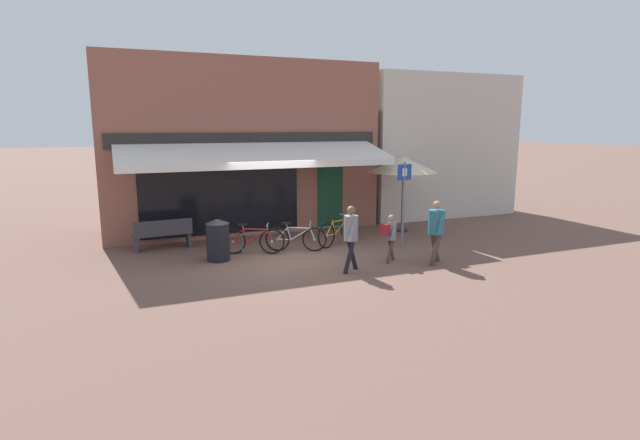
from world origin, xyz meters
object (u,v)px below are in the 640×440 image
bicycle_red (252,240)px  park_bench (163,234)px  litter_bin (218,240)px  cafe_parasol (403,165)px  pedestrian_second_adult (436,226)px  pedestrian_adult (351,231)px  pedestrian_child (390,233)px  bicycle_silver (296,238)px  bicycle_orange (338,232)px  parking_sign (404,196)px

bicycle_red → park_bench: 2.64m
litter_bin → cafe_parasol: cafe_parasol is taller
pedestrian_second_adult → pedestrian_adult: bearing=163.5°
bicycle_red → pedestrian_child: (3.05, -2.17, 0.40)m
bicycle_silver → cafe_parasol: bearing=40.6°
bicycle_red → bicycle_orange: bicycle_orange is taller
pedestrian_adult → cafe_parasol: (3.63, 3.57, 1.22)m
bicycle_orange → pedestrian_second_adult: bearing=-88.1°
pedestrian_child → parking_sign: 1.77m
litter_bin → cafe_parasol: size_ratio=0.45×
bicycle_silver → pedestrian_second_adult: (2.86, -2.54, 0.60)m
pedestrian_adult → park_bench: bearing=125.1°
bicycle_orange → pedestrian_adult: bearing=-134.0°
pedestrian_child → park_bench: bearing=134.1°
bicycle_red → litter_bin: bearing=-139.9°
pedestrian_child → bicycle_silver: bearing=121.7°
parking_sign → park_bench: size_ratio=1.52×
park_bench → bicycle_red: bearing=-37.3°
park_bench → pedestrian_adult: bearing=-49.1°
bicycle_red → cafe_parasol: (5.38, 1.03, 1.83)m
bicycle_silver → litter_bin: (-2.19, -0.13, 0.18)m
pedestrian_child → litter_bin: size_ratio=1.13×
litter_bin → bicycle_silver: bearing=3.5°
pedestrian_child → parking_sign: (1.10, 1.17, 0.73)m
bicycle_orange → litter_bin: (-3.60, -0.36, 0.16)m
bicycle_red → litter_bin: 1.06m
bicycle_orange → parking_sign: (1.55, -1.05, 1.12)m
bicycle_silver → bicycle_red: bearing=-164.3°
litter_bin → parking_sign: size_ratio=0.45×
parking_sign → pedestrian_second_adult: bearing=-93.3°
pedestrian_adult → bicycle_orange: bearing=62.1°
bicycle_red → parking_sign: parking_sign is taller
bicycle_silver → pedestrian_adult: (0.55, -2.35, 0.62)m
bicycle_red → bicycle_silver: (1.20, -0.18, -0.01)m
litter_bin → park_bench: bearing=124.3°
cafe_parasol → litter_bin: bearing=-168.0°
park_bench → litter_bin: bearing=-59.6°
bicycle_silver → litter_bin: bearing=-152.2°
pedestrian_adult → pedestrian_child: (1.30, 0.37, -0.21)m
cafe_parasol → park_bench: cafe_parasol is taller
pedestrian_adult → park_bench: size_ratio=0.99×
bicycle_red → parking_sign: bearing=8.9°
pedestrian_adult → pedestrian_child: bearing=6.1°
bicycle_silver → bicycle_orange: 1.43m
parking_sign → park_bench: 6.89m
pedestrian_adult → pedestrian_second_adult: size_ratio=0.99×
bicycle_orange → parking_sign: size_ratio=0.67×
bicycle_red → parking_sign: 4.42m
bicycle_silver → pedestrian_child: 2.74m
bicycle_red → cafe_parasol: size_ratio=0.67×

